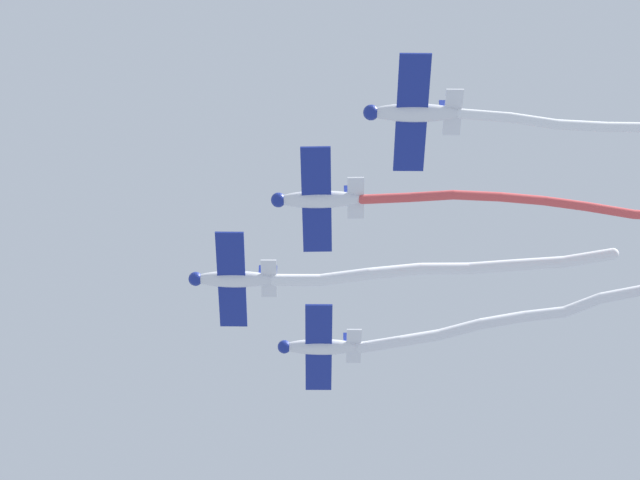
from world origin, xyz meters
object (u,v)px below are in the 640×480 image
at_px(airplane_left_wing, 317,199).
at_px(airplane_slot, 412,113).
at_px(airplane_right_wing, 319,347).
at_px(airplane_lead, 233,279).

height_order(airplane_left_wing, airplane_slot, airplane_left_wing).
distance_m(airplane_right_wing, airplane_slot, 19.95).
bearing_deg(airplane_slot, airplane_left_wing, -49.06).
bearing_deg(airplane_right_wing, airplane_lead, 47.22).
xyz_separation_m(airplane_lead, airplane_left_wing, (8.11, -2.76, 0.00)).
distance_m(airplane_lead, airplane_slot, 17.13).
xyz_separation_m(airplane_lead, airplane_right_wing, (1.89, 8.35, 0.30)).
bearing_deg(airplane_left_wing, airplane_slot, 132.36).
distance_m(airplane_lead, airplane_left_wing, 8.56).
relative_size(airplane_lead, airplane_left_wing, 0.99).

